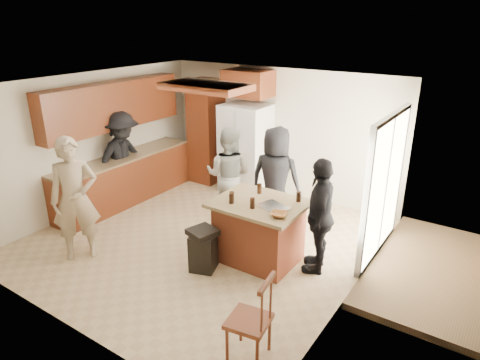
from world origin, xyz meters
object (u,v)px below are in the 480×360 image
Objects in this scene: refrigerator at (245,149)px; spindle_chair at (251,321)px; person_side_right at (320,216)px; person_behind_right at (276,179)px; kitchen_island at (259,231)px; person_front_left at (75,199)px; person_behind_left at (229,175)px; person_counter at (123,159)px; trash_bin at (203,249)px.

refrigerator is 1.81× the size of spindle_chair.
refrigerator is (-2.44, 1.86, 0.06)m from person_side_right.
person_behind_right is 1.38× the size of kitchen_island.
person_front_left is 1.03× the size of refrigerator.
person_behind_left is 0.96× the size of person_behind_right.
person_front_left is at bearing 46.26° from person_behind_left.
person_front_left is at bearing -148.54° from kitchen_island.
kitchen_island is at bearing -96.86° from person_counter.
person_counter reaches higher than trash_bin.
person_behind_left is 1.37m from refrigerator.
person_front_left reaches higher than person_behind_right.
person_side_right is at bearing 34.31° from trash_bin.
spindle_chair is at bearing -57.52° from person_front_left.
person_side_right is (1.96, -0.59, -0.01)m from person_behind_left.
person_front_left is 1.45× the size of kitchen_island.
person_behind_left reaches higher than kitchen_island.
person_side_right is 4.03m from person_counter.
person_behind_left is 2.68× the size of trash_bin.
person_front_left is 1.04× the size of person_counter.
spindle_chair reaches higher than trash_bin.
person_counter is 0.99× the size of refrigerator.
person_behind_right is 0.98× the size of person_counter.
trash_bin is at bearing 144.27° from spindle_chair.
kitchen_island is at bearing -90.76° from person_side_right.
person_counter is (-0.92, 1.73, -0.03)m from person_front_left.
kitchen_island is at bearing 52.15° from trash_bin.
spindle_chair reaches higher than kitchen_island.
person_front_left is at bearing 41.36° from person_behind_right.
kitchen_island is (3.20, -0.34, -0.42)m from person_counter.
refrigerator is 4.64m from spindle_chair.
person_front_left is 3.13m from person_behind_right.
refrigerator is at bearing 111.57° from trash_bin.
spindle_chair is at bearing -56.22° from refrigerator.
spindle_chair is (1.47, -1.05, 0.13)m from trash_bin.
person_front_left reaches higher than trash_bin.
person_behind_right is 1.05× the size of person_side_right.
person_front_left is 1.11× the size of person_side_right.
person_front_left is 3.51m from person_side_right.
trash_bin is at bearing 73.63° from person_behind_right.
person_behind_right reaches higher than kitchen_island.
person_side_right is 2.01m from spindle_chair.
person_behind_left is 0.94× the size of person_counter.
person_counter is 1.40× the size of kitchen_island.
spindle_chair is at bearing 112.57° from person_behind_left.
kitchen_island is 2.03× the size of trash_bin.
person_counter reaches higher than person_behind_right.
spindle_chair is at bearing -14.05° from person_side_right.
person_behind_left is 1.01× the size of person_side_right.
person_counter is (-2.87, -0.72, 0.01)m from person_behind_right.
person_behind_right is 0.98× the size of refrigerator.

